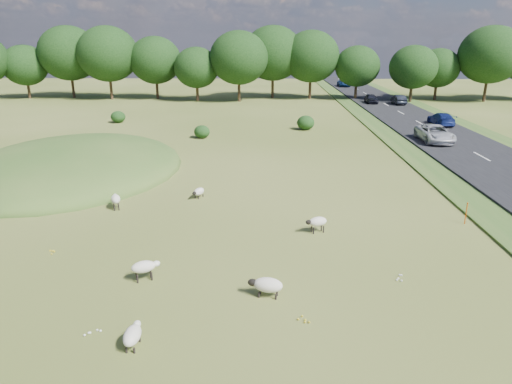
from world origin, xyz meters
TOP-DOWN VIEW (x-y plane):
  - ground at (0.00, 20.00)m, footprint 160.00×160.00m
  - mound at (-12.00, 12.00)m, footprint 16.00×20.00m
  - road at (20.00, 30.00)m, footprint 8.00×150.00m
  - treeline at (-1.06, 55.44)m, footprint 96.28×14.66m
  - shrubs at (-2.72, 28.73)m, footprint 23.50×10.32m
  - marker_post at (13.02, 1.99)m, footprint 0.06×0.06m
  - sheep_0 at (5.15, 0.65)m, footprint 1.19×0.80m
  - sheep_1 at (-1.56, 5.79)m, footprint 0.81×1.11m
  - sheep_2 at (2.68, -5.47)m, footprint 1.38×0.77m
  - sheep_3 at (-2.21, -4.37)m, footprint 1.20×0.87m
  - sheep_4 at (-5.99, 3.74)m, footprint 0.82×1.21m
  - sheep_5 at (-1.49, -8.55)m, footprint 0.53×1.18m
  - car_1 at (18.10, 49.69)m, footprint 1.58×3.93m
  - car_2 at (21.90, 48.48)m, footprint 1.43×4.10m
  - car_3 at (21.90, 30.79)m, footprint 1.89×4.65m
  - car_4 at (21.90, 91.96)m, footprint 1.95×4.79m
  - car_6 at (18.10, 76.56)m, footprint 2.25×4.88m
  - car_7 at (18.10, 21.77)m, footprint 2.51×5.44m

SIDE VIEW (x-z plane):
  - ground at x=0.00m, z-range 0.00..0.00m
  - mound at x=-12.00m, z-range -2.00..2.00m
  - road at x=20.00m, z-range 0.00..0.25m
  - sheep_1 at x=-1.56m, z-range 0.08..0.70m
  - sheep_5 at x=-1.49m, z-range 0.09..0.77m
  - sheep_2 at x=2.68m, z-range 0.10..0.87m
  - sheep_0 at x=5.15m, z-range 0.16..0.99m
  - sheep_3 at x=-2.21m, z-range 0.17..1.01m
  - sheep_4 at x=-5.99m, z-range 0.17..1.01m
  - marker_post at x=13.02m, z-range 0.00..1.20m
  - shrubs at x=-2.72m, z-range -0.06..1.48m
  - car_1 at x=18.10m, z-range 0.25..1.59m
  - car_3 at x=21.90m, z-range 0.25..1.60m
  - car_2 at x=21.90m, z-range 0.25..1.60m
  - car_6 at x=18.10m, z-range 0.25..1.61m
  - car_4 at x=21.90m, z-range 0.25..1.64m
  - car_7 at x=18.10m, z-range 0.25..1.76m
  - treeline at x=-1.06m, z-range 0.72..12.41m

